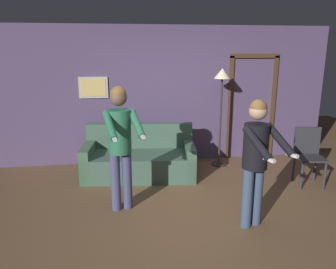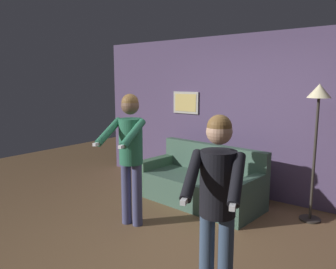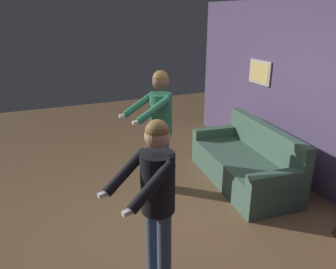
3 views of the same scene
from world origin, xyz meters
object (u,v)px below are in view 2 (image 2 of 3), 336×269
couch (201,185)px  person_standing_left (130,147)px  person_standing_right (217,194)px  torchiere_lamp (318,111)px

couch → person_standing_left: bearing=-103.7°
person_standing_left → couch: bearing=76.3°
person_standing_left → person_standing_right: bearing=-22.6°
couch → person_standing_right: size_ratio=1.23×
torchiere_lamp → person_standing_left: (-1.84, -1.56, -0.45)m
torchiere_lamp → couch: bearing=-168.2°
torchiere_lamp → person_standing_left: torchiere_lamp is taller
couch → person_standing_left: size_ratio=1.16×
couch → person_standing_left: 1.48m
torchiere_lamp → person_standing_left: 2.45m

